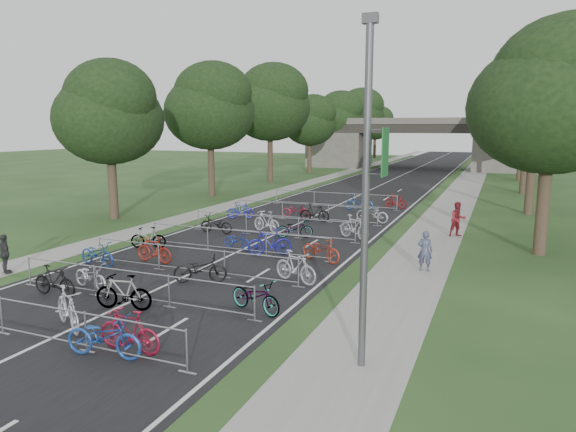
{
  "coord_description": "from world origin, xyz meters",
  "views": [
    {
      "loc": [
        11.16,
        -9.55,
        5.74
      ],
      "look_at": [
        0.82,
        15.28,
        1.1
      ],
      "focal_mm": 32.0,
      "sensor_mm": 36.0,
      "label": 1
    }
  ],
  "objects_px": {
    "overpass_bridge": "(418,143)",
    "pedestrian_a": "(425,251)",
    "bike_2": "(104,337)",
    "pedestrian_c": "(5,254)",
    "lamppost": "(367,192)",
    "bike_1": "(68,309)",
    "pedestrian_b": "(458,220)"
  },
  "relations": [
    {
      "from": "bike_2",
      "to": "overpass_bridge",
      "type": "bearing_deg",
      "value": -6.05
    },
    {
      "from": "bike_2",
      "to": "pedestrian_b",
      "type": "relative_size",
      "value": 1.14
    },
    {
      "from": "bike_1",
      "to": "bike_2",
      "type": "distance_m",
      "value": 2.49
    },
    {
      "from": "pedestrian_b",
      "to": "overpass_bridge",
      "type": "bearing_deg",
      "value": 69.84
    },
    {
      "from": "lamppost",
      "to": "pedestrian_c",
      "type": "bearing_deg",
      "value": 171.06
    },
    {
      "from": "pedestrian_c",
      "to": "pedestrian_a",
      "type": "bearing_deg",
      "value": -131.68
    },
    {
      "from": "bike_1",
      "to": "pedestrian_c",
      "type": "xyz_separation_m",
      "value": [
        -6.73,
        3.41,
        0.18
      ]
    },
    {
      "from": "pedestrian_a",
      "to": "overpass_bridge",
      "type": "bearing_deg",
      "value": -79.7
    },
    {
      "from": "overpass_bridge",
      "to": "bike_1",
      "type": "height_order",
      "value": "overpass_bridge"
    },
    {
      "from": "bike_2",
      "to": "pedestrian_c",
      "type": "distance_m",
      "value": 10.04
    },
    {
      "from": "bike_2",
      "to": "bike_1",
      "type": "bearing_deg",
      "value": 57.19
    },
    {
      "from": "bike_2",
      "to": "lamppost",
      "type": "bearing_deg",
      "value": -79.28
    },
    {
      "from": "pedestrian_b",
      "to": "pedestrian_c",
      "type": "height_order",
      "value": "pedestrian_b"
    },
    {
      "from": "pedestrian_a",
      "to": "pedestrian_b",
      "type": "relative_size",
      "value": 0.9
    },
    {
      "from": "overpass_bridge",
      "to": "pedestrian_a",
      "type": "relative_size",
      "value": 18.71
    },
    {
      "from": "bike_2",
      "to": "pedestrian_a",
      "type": "distance_m",
      "value": 12.92
    },
    {
      "from": "lamppost",
      "to": "bike_1",
      "type": "distance_m",
      "value": 9.22
    },
    {
      "from": "pedestrian_c",
      "to": "overpass_bridge",
      "type": "bearing_deg",
      "value": -72.02
    },
    {
      "from": "pedestrian_a",
      "to": "pedestrian_c",
      "type": "height_order",
      "value": "pedestrian_a"
    },
    {
      "from": "overpass_bridge",
      "to": "bike_1",
      "type": "distance_m",
      "value": 64.1
    },
    {
      "from": "overpass_bridge",
      "to": "pedestrian_a",
      "type": "distance_m",
      "value": 54.55
    },
    {
      "from": "pedestrian_b",
      "to": "pedestrian_c",
      "type": "bearing_deg",
      "value": -169.59
    },
    {
      "from": "overpass_bridge",
      "to": "bike_2",
      "type": "relative_size",
      "value": 14.72
    },
    {
      "from": "lamppost",
      "to": "pedestrian_a",
      "type": "height_order",
      "value": "lamppost"
    },
    {
      "from": "lamppost",
      "to": "bike_1",
      "type": "bearing_deg",
      "value": -173.01
    },
    {
      "from": "overpass_bridge",
      "to": "lamppost",
      "type": "height_order",
      "value": "lamppost"
    },
    {
      "from": "bike_1",
      "to": "pedestrian_a",
      "type": "height_order",
      "value": "pedestrian_a"
    },
    {
      "from": "bike_2",
      "to": "pedestrian_c",
      "type": "xyz_separation_m",
      "value": [
        -8.99,
        4.46,
        0.24
      ]
    },
    {
      "from": "bike_2",
      "to": "pedestrian_c",
      "type": "relative_size",
      "value": 1.33
    },
    {
      "from": "bike_1",
      "to": "pedestrian_b",
      "type": "height_order",
      "value": "pedestrian_b"
    },
    {
      "from": "overpass_bridge",
      "to": "bike_1",
      "type": "bearing_deg",
      "value": -90.06
    },
    {
      "from": "overpass_bridge",
      "to": "pedestrian_c",
      "type": "distance_m",
      "value": 61.06
    }
  ]
}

